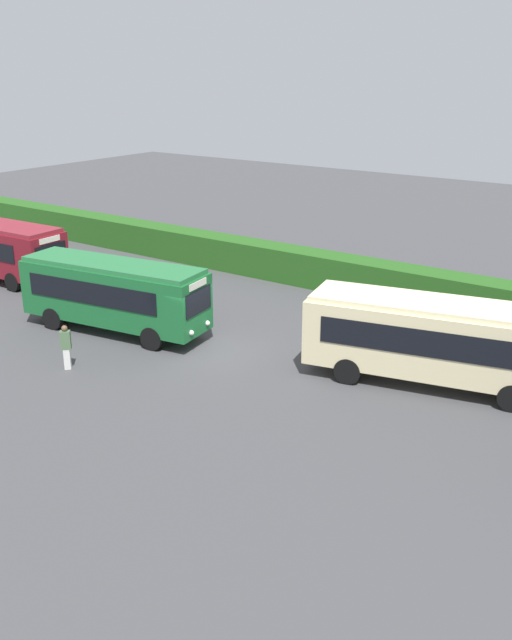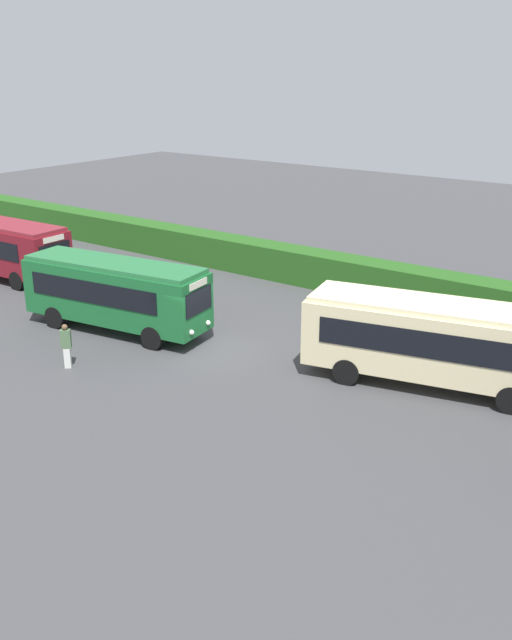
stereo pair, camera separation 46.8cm
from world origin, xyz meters
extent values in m
plane|color=#424244|center=(0.00, 0.00, 0.00)|extent=(101.26, 101.26, 0.00)
cube|color=black|center=(-16.81, 2.69, 2.03)|extent=(7.46, 0.37, 0.95)
cube|color=black|center=(-11.66, 1.69, 2.03)|extent=(0.13, 1.98, 1.00)
cube|color=silver|center=(-11.66, 1.69, 2.76)|extent=(0.10, 1.33, 0.28)
cylinder|color=black|center=(-13.54, 2.71, 0.50)|extent=(1.01, 0.32, 1.00)
cylinder|color=black|center=(-13.44, 0.50, 0.50)|extent=(1.01, 0.32, 1.00)
sphere|color=silver|center=(-11.67, 2.35, 0.90)|extent=(0.22, 0.22, 0.22)
sphere|color=silver|center=(-11.61, 1.02, 0.90)|extent=(0.22, 0.22, 0.22)
cube|color=#19602D|center=(-4.81, -0.56, 1.75)|extent=(8.81, 3.49, 2.40)
cube|color=#27723C|center=(-4.81, -0.56, 3.05)|extent=(8.53, 3.27, 0.20)
cube|color=black|center=(-5.27, 0.55, 2.04)|extent=(6.63, 0.97, 0.96)
cube|color=black|center=(-4.94, -1.77, 2.04)|extent=(6.63, 0.97, 0.96)
cube|color=black|center=(-0.55, 0.04, 2.04)|extent=(0.30, 1.88, 1.01)
cube|color=silver|center=(-0.55, 0.04, 2.77)|extent=(0.22, 1.26, 0.28)
cylinder|color=black|center=(-2.32, 0.85, 0.50)|extent=(1.03, 0.42, 1.00)
cylinder|color=black|center=(-2.03, -1.24, 0.50)|extent=(1.03, 0.42, 1.00)
cylinder|color=black|center=(-7.59, 0.11, 0.50)|extent=(1.03, 0.42, 1.00)
cylinder|color=black|center=(-7.29, -1.98, 0.50)|extent=(1.03, 0.42, 1.00)
sphere|color=silver|center=(-0.62, 0.67, 0.90)|extent=(0.22, 0.22, 0.22)
sphere|color=silver|center=(-0.44, -0.59, 0.90)|extent=(0.22, 0.22, 0.22)
cube|color=beige|center=(8.67, 2.28, 1.76)|extent=(9.63, 4.49, 2.42)
cube|color=#F8E8B2|center=(8.67, 2.28, 3.07)|extent=(9.31, 4.23, 0.20)
cube|color=black|center=(8.10, 3.47, 2.05)|extent=(7.09, 1.61, 0.97)
cube|color=black|center=(8.65, 0.96, 2.05)|extent=(7.09, 1.61, 0.97)
cylinder|color=black|center=(11.73, 1.76, 0.50)|extent=(1.04, 0.49, 1.00)
cylinder|color=black|center=(5.60, 2.80, 0.50)|extent=(1.04, 0.49, 1.00)
cylinder|color=black|center=(6.10, 0.52, 0.50)|extent=(1.04, 0.49, 1.00)
cube|color=#334C8C|center=(-5.54, 2.64, 0.45)|extent=(0.37, 0.34, 0.89)
cube|color=maroon|center=(-5.54, 2.64, 1.28)|extent=(0.54, 0.43, 0.78)
sphere|color=tan|center=(-5.54, 2.64, 1.80)|extent=(0.25, 0.25, 0.25)
cube|color=maroon|center=(-4.36, 2.50, 0.44)|extent=(0.29, 0.32, 0.87)
cube|color=#334C8C|center=(-4.36, 2.50, 1.25)|extent=(0.35, 0.47, 0.76)
sphere|color=tan|center=(-4.36, 2.50, 1.76)|extent=(0.24, 0.24, 0.24)
cube|color=silver|center=(-3.38, -4.54, 0.42)|extent=(0.34, 0.34, 0.83)
cube|color=#4C6B47|center=(-3.38, -4.54, 1.19)|extent=(0.46, 0.45, 0.73)
sphere|color=brown|center=(-3.38, -4.54, 1.67)|extent=(0.23, 0.23, 0.23)
cube|color=maroon|center=(5.24, 5.08, 0.44)|extent=(0.37, 0.38, 0.88)
cube|color=#4C6B47|center=(5.24, 5.08, 1.27)|extent=(0.49, 0.53, 0.77)
sphere|color=beige|center=(5.24, 5.08, 1.77)|extent=(0.24, 0.24, 0.24)
cube|color=#25581C|center=(0.00, 10.46, 0.90)|extent=(62.63, 1.66, 1.80)
cone|color=orange|center=(-6.92, 6.54, 0.30)|extent=(0.36, 0.36, 0.60)
camera|label=1|loc=(17.03, -20.79, 11.11)|focal=39.56mm
camera|label=2|loc=(17.41, -20.52, 11.11)|focal=39.56mm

